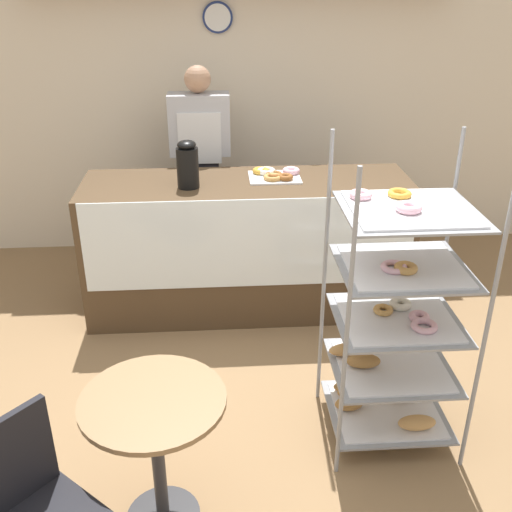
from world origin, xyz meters
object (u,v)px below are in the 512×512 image
at_px(cafe_chair, 30,501).
at_px(pastry_rack, 393,325).
at_px(person_worker, 201,165).
at_px(cafe_table, 155,431).
at_px(donut_tray_counter, 275,174).
at_px(coffee_carafe, 188,165).

bearing_deg(cafe_chair, pastry_rack, -19.45).
height_order(pastry_rack, person_worker, person_worker).
height_order(cafe_table, cafe_chair, cafe_chair).
xyz_separation_m(person_worker, cafe_chair, (-0.62, -2.98, -0.37)).
relative_size(person_worker, cafe_chair, 1.89).
distance_m(cafe_chair, donut_tray_counter, 2.71).
relative_size(cafe_table, coffee_carafe, 2.19).
bearing_deg(coffee_carafe, pastry_rack, -50.99).
xyz_separation_m(cafe_table, cafe_chair, (-0.44, -0.37, 0.02)).
distance_m(person_worker, coffee_carafe, 0.77).
distance_m(cafe_table, cafe_chair, 0.57).
height_order(person_worker, cafe_chair, person_worker).
height_order(person_worker, donut_tray_counter, person_worker).
distance_m(coffee_carafe, donut_tray_counter, 0.65).
relative_size(pastry_rack, cafe_table, 2.30).
relative_size(person_worker, coffee_carafe, 5.19).
bearing_deg(cafe_table, donut_tray_counter, 70.62).
relative_size(coffee_carafe, donut_tray_counter, 0.88).
xyz_separation_m(person_worker, coffee_carafe, (-0.07, -0.73, 0.23)).
height_order(pastry_rack, cafe_table, pastry_rack).
xyz_separation_m(pastry_rack, cafe_chair, (-1.63, -0.91, -0.13)).
height_order(coffee_carafe, donut_tray_counter, coffee_carafe).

